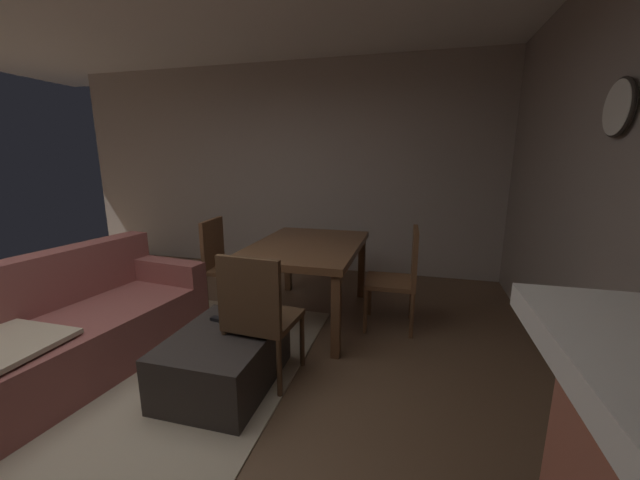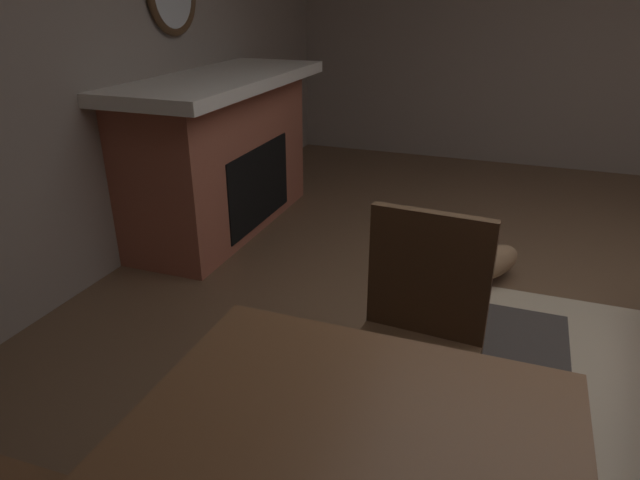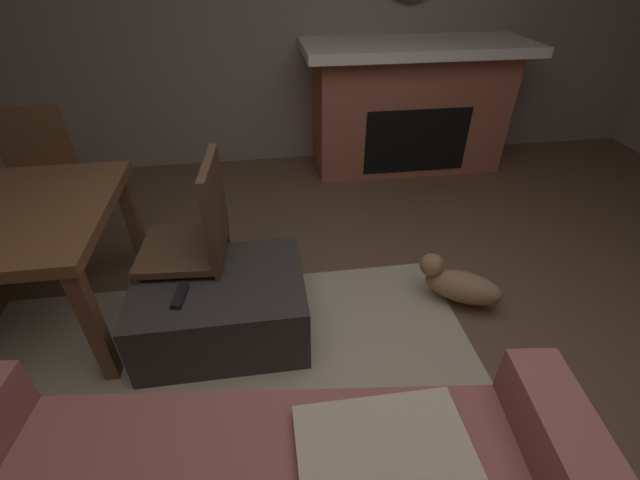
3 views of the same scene
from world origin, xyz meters
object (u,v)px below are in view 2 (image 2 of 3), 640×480
(ottoman_coffee_table, at_px, (472,401))
(dining_chair_west, at_px, (417,329))
(tv_remote, at_px, (507,393))
(fireplace, at_px, (222,153))
(small_dog, at_px, (490,261))

(ottoman_coffee_table, xyz_separation_m, dining_chair_west, (0.09, -0.22, 0.33))
(ottoman_coffee_table, xyz_separation_m, tv_remote, (0.17, 0.11, 0.20))
(ottoman_coffee_table, relative_size, tv_remote, 5.39)
(ottoman_coffee_table, bearing_deg, tv_remote, 33.02)
(fireplace, distance_m, ottoman_coffee_table, 2.57)
(tv_remote, bearing_deg, dining_chair_west, -95.35)
(tv_remote, distance_m, small_dog, 1.53)
(ottoman_coffee_table, distance_m, dining_chair_west, 0.41)
(ottoman_coffee_table, height_order, tv_remote, tv_remote)
(fireplace, relative_size, ottoman_coffee_table, 2.22)
(fireplace, bearing_deg, tv_remote, 49.15)
(small_dog, bearing_deg, dining_chair_west, -7.20)
(ottoman_coffee_table, relative_size, small_dog, 1.84)
(ottoman_coffee_table, height_order, small_dog, ottoman_coffee_table)
(fireplace, height_order, dining_chair_west, fireplace)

